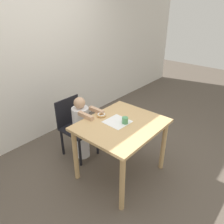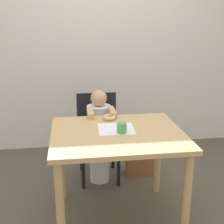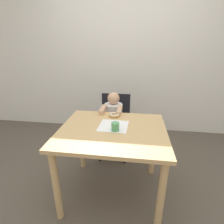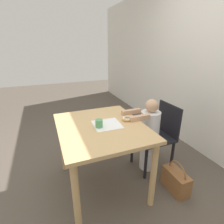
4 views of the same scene
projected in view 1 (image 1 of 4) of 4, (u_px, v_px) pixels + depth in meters
The scene contains 9 objects.
ground_plane at pixel (120, 172), 2.94m from camera, with size 12.00×12.00×0.00m, color brown.
wall_back at pixel (39, 61), 3.29m from camera, with size 8.00×0.05×2.50m.
dining_table at pixel (121, 132), 2.65m from camera, with size 1.00×0.85×0.76m.
chair at pixel (76, 127), 3.13m from camera, with size 0.41×0.45×0.85m.
child_figure at pixel (82, 128), 3.04m from camera, with size 0.25×0.45×0.94m.
donut at pixel (101, 115), 2.75m from camera, with size 0.11×0.11×0.03m.
napkin at pixel (117, 122), 2.63m from camera, with size 0.29×0.29×0.00m.
handbag at pixel (100, 133), 3.56m from camera, with size 0.32×0.15×0.37m.
cup at pixel (125, 120), 2.58m from camera, with size 0.07×0.07×0.08m.
Camera 1 is at (-1.78, -1.37, 2.07)m, focal length 35.00 mm.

